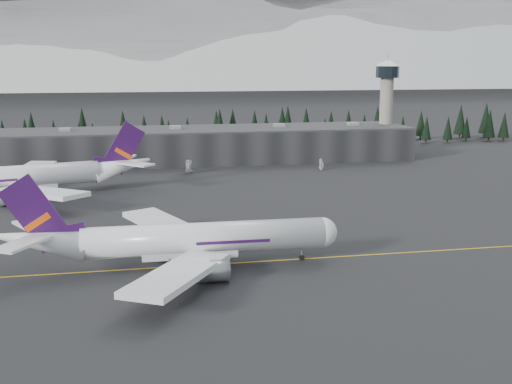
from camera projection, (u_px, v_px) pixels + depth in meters
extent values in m
plane|color=black|center=(276.00, 257.00, 124.79)|extent=(1400.00, 1400.00, 0.00)
cube|color=gold|center=(278.00, 260.00, 122.87)|extent=(400.00, 0.40, 0.02)
cube|color=black|center=(202.00, 146.00, 243.71)|extent=(160.00, 30.00, 12.00)
cube|color=#333335|center=(202.00, 129.00, 242.45)|extent=(160.00, 30.00, 0.60)
cylinder|color=gray|center=(386.00, 115.00, 258.92)|extent=(5.20, 5.20, 32.00)
cylinder|color=black|center=(388.00, 72.00, 255.46)|extent=(9.20, 9.20, 4.50)
cone|color=silver|center=(388.00, 63.00, 254.77)|extent=(10.00, 10.00, 2.00)
cube|color=black|center=(192.00, 131.00, 278.97)|extent=(360.00, 20.00, 15.00)
cylinder|color=silver|center=(205.00, 238.00, 118.69)|extent=(44.87, 6.63, 5.84)
sphere|color=silver|center=(322.00, 232.00, 122.59)|extent=(5.84, 5.84, 5.84)
cone|color=silver|center=(41.00, 241.00, 113.44)|extent=(16.45, 6.13, 8.45)
cube|color=silver|center=(170.00, 227.00, 132.54)|extent=(19.31, 27.83, 2.50)
cylinder|color=gray|center=(201.00, 241.00, 128.72)|extent=(6.39, 3.81, 3.70)
cube|color=silver|center=(179.00, 274.00, 103.45)|extent=(20.04, 27.62, 2.50)
cylinder|color=gray|center=(211.00, 271.00, 109.95)|extent=(6.39, 3.81, 3.70)
cube|color=#2C0E41|center=(36.00, 214.00, 112.36)|extent=(12.33, 0.71, 14.49)
cube|color=#EA4D0D|center=(38.00, 222.00, 112.69)|extent=(4.75, 0.63, 3.57)
cube|color=silver|center=(34.00, 226.00, 118.46)|extent=(9.02, 11.49, 0.49)
cube|color=silver|center=(23.00, 243.00, 107.20)|extent=(9.27, 11.43, 0.49)
cylinder|color=black|center=(302.00, 253.00, 122.69)|extent=(0.49, 0.49, 2.92)
cylinder|color=black|center=(168.00, 253.00, 122.51)|extent=(0.49, 0.49, 2.92)
cylinder|color=black|center=(170.00, 267.00, 114.07)|extent=(0.49, 0.49, 2.92)
cylinder|color=white|center=(8.00, 178.00, 177.57)|extent=(49.04, 18.23, 6.39)
cone|color=white|center=(122.00, 166.00, 190.84)|extent=(18.91, 10.59, 9.25)
cube|color=white|center=(41.00, 192.00, 166.01)|extent=(26.35, 27.81, 2.73)
cylinder|color=#9B9EA4|center=(13.00, 197.00, 168.86)|extent=(7.70, 5.62, 4.05)
cube|color=white|center=(26.00, 173.00, 195.20)|extent=(15.37, 31.00, 2.73)
cylinder|color=#9B9EA4|center=(6.00, 183.00, 187.69)|extent=(7.70, 5.62, 4.05)
cube|color=#310E45|center=(123.00, 148.00, 189.98)|extent=(13.20, 3.83, 15.86)
cube|color=#F1560E|center=(123.00, 153.00, 190.21)|extent=(5.18, 1.85, 3.90)
cube|color=white|center=(135.00, 164.00, 185.79)|extent=(11.60, 11.73, 0.53)
cube|color=white|center=(124.00, 158.00, 197.09)|extent=(7.79, 12.57, 0.53)
cylinder|color=black|center=(40.00, 193.00, 177.33)|extent=(0.53, 0.53, 3.19)
cylinder|color=black|center=(35.00, 187.00, 185.80)|extent=(0.53, 0.53, 3.19)
imported|color=#BDBDBF|center=(189.00, 171.00, 218.56)|extent=(2.61, 4.83, 1.29)
imported|color=silver|center=(322.00, 168.00, 224.65)|extent=(4.22, 2.02, 1.39)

